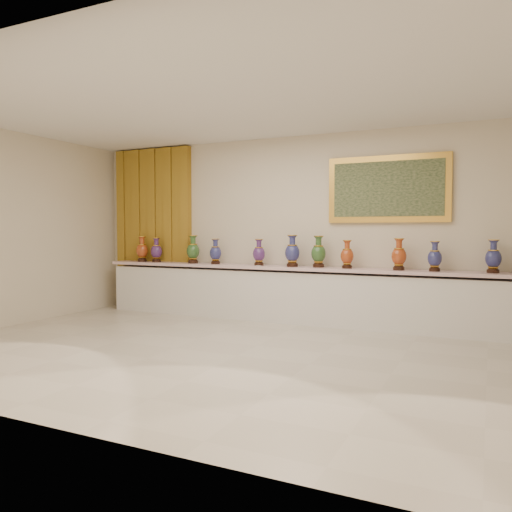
{
  "coord_description": "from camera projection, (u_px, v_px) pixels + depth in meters",
  "views": [
    {
      "loc": [
        2.68,
        -5.16,
        1.48
      ],
      "look_at": [
        -0.56,
        1.7,
        1.08
      ],
      "focal_mm": 35.0,
      "sensor_mm": 36.0,
      "label": 1
    }
  ],
  "objects": [
    {
      "name": "ground",
      "position": [
        238.0,
        356.0,
        5.88
      ],
      "size": [
        8.0,
        8.0,
        0.0
      ],
      "primitive_type": "plane",
      "color": "beige",
      "rests_on": "ground"
    },
    {
      "name": "room",
      "position": [
        184.0,
        224.0,
        9.0
      ],
      "size": [
        8.0,
        8.0,
        8.0
      ],
      "color": "beige",
      "rests_on": "ground"
    },
    {
      "name": "counter",
      "position": [
        303.0,
        296.0,
        7.9
      ],
      "size": [
        7.28,
        0.48,
        0.9
      ],
      "color": "white",
      "rests_on": "ground"
    },
    {
      "name": "vase_0",
      "position": [
        142.0,
        250.0,
        9.17
      ],
      "size": [
        0.28,
        0.28,
        0.46
      ],
      "rotation": [
        0.0,
        0.0,
        -0.41
      ],
      "color": "black",
      "rests_on": "counter"
    },
    {
      "name": "vase_1",
      "position": [
        156.0,
        251.0,
        9.05
      ],
      "size": [
        0.26,
        0.26,
        0.44
      ],
      "rotation": [
        0.0,
        0.0,
        -0.35
      ],
      "color": "black",
      "rests_on": "counter"
    },
    {
      "name": "vase_2",
      "position": [
        193.0,
        251.0,
        8.69
      ],
      "size": [
        0.25,
        0.25,
        0.49
      ],
      "rotation": [
        0.0,
        0.0,
        0.1
      ],
      "color": "black",
      "rests_on": "counter"
    },
    {
      "name": "vase_3",
      "position": [
        216.0,
        253.0,
        8.49
      ],
      "size": [
        0.21,
        0.21,
        0.43
      ],
      "rotation": [
        0.0,
        0.0,
        0.05
      ],
      "color": "black",
      "rests_on": "counter"
    },
    {
      "name": "vase_4",
      "position": [
        259.0,
        254.0,
        8.15
      ],
      "size": [
        0.25,
        0.25,
        0.43
      ],
      "rotation": [
        0.0,
        0.0,
        0.26
      ],
      "color": "black",
      "rests_on": "counter"
    },
    {
      "name": "vase_5",
      "position": [
        292.0,
        252.0,
        7.89
      ],
      "size": [
        0.25,
        0.25,
        0.5
      ],
      "rotation": [
        0.0,
        0.0,
        -0.06
      ],
      "color": "black",
      "rests_on": "counter"
    },
    {
      "name": "vase_6",
      "position": [
        318.0,
        253.0,
        7.75
      ],
      "size": [
        0.3,
        0.3,
        0.49
      ],
      "rotation": [
        0.0,
        0.0,
        0.4
      ],
      "color": "black",
      "rests_on": "counter"
    },
    {
      "name": "vase_7",
      "position": [
        347.0,
        256.0,
        7.54
      ],
      "size": [
        0.25,
        0.25,
        0.43
      ],
      "rotation": [
        0.0,
        0.0,
        0.31
      ],
      "color": "black",
      "rests_on": "counter"
    },
    {
      "name": "vase_8",
      "position": [
        399.0,
        256.0,
        7.2
      ],
      "size": [
        0.25,
        0.25,
        0.46
      ],
      "rotation": [
        0.0,
        0.0,
        -0.19
      ],
      "color": "black",
      "rests_on": "counter"
    },
    {
      "name": "vase_9",
      "position": [
        435.0,
        258.0,
        7.01
      ],
      "size": [
        0.24,
        0.24,
        0.42
      ],
      "rotation": [
        0.0,
        0.0,
        -0.23
      ],
      "color": "black",
      "rests_on": "counter"
    },
    {
      "name": "vase_10",
      "position": [
        493.0,
        258.0,
        6.73
      ],
      "size": [
        0.24,
        0.24,
        0.45
      ],
      "rotation": [
        0.0,
        0.0,
        0.19
      ],
      "color": "black",
      "rests_on": "counter"
    },
    {
      "name": "label_card",
      "position": [
        259.0,
        266.0,
        8.06
      ],
      "size": [
        0.1,
        0.06,
        0.0
      ],
      "primitive_type": "cube",
      "color": "white",
      "rests_on": "counter"
    }
  ]
}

